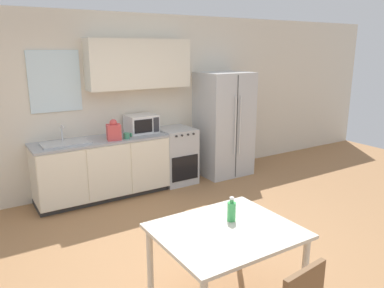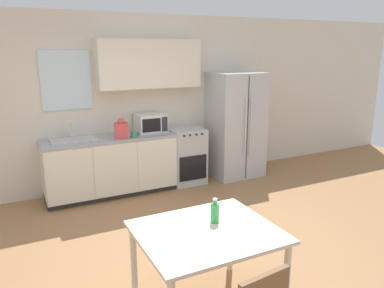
{
  "view_description": "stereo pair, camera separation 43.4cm",
  "coord_description": "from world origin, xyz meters",
  "px_view_note": "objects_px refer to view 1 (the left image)",
  "views": [
    {
      "loc": [
        -1.9,
        -3.12,
        2.18
      ],
      "look_at": [
        0.45,
        0.59,
        1.05
      ],
      "focal_mm": 35.0,
      "sensor_mm": 36.0,
      "label": 1
    },
    {
      "loc": [
        -1.52,
        -3.34,
        2.18
      ],
      "look_at": [
        0.45,
        0.59,
        1.05
      ],
      "focal_mm": 35.0,
      "sensor_mm": 36.0,
      "label": 2
    }
  ],
  "objects_px": {
    "coffee_mug": "(127,136)",
    "dining_table": "(226,240)",
    "oven_range": "(176,155)",
    "microwave": "(141,124)",
    "refrigerator": "(224,124)",
    "drink_bottle": "(232,211)"
  },
  "relations": [
    {
      "from": "coffee_mug",
      "to": "dining_table",
      "type": "relative_size",
      "value": 0.11
    },
    {
      "from": "coffee_mug",
      "to": "dining_table",
      "type": "height_order",
      "value": "coffee_mug"
    },
    {
      "from": "oven_range",
      "to": "microwave",
      "type": "distance_m",
      "value": 0.81
    },
    {
      "from": "refrigerator",
      "to": "drink_bottle",
      "type": "bearing_deg",
      "value": -125.83
    },
    {
      "from": "microwave",
      "to": "coffee_mug",
      "type": "distance_m",
      "value": 0.45
    },
    {
      "from": "dining_table",
      "to": "drink_bottle",
      "type": "relative_size",
      "value": 5.2
    },
    {
      "from": "refrigerator",
      "to": "coffee_mug",
      "type": "height_order",
      "value": "refrigerator"
    },
    {
      "from": "dining_table",
      "to": "drink_bottle",
      "type": "bearing_deg",
      "value": 38.22
    },
    {
      "from": "refrigerator",
      "to": "microwave",
      "type": "distance_m",
      "value": 1.51
    },
    {
      "from": "oven_range",
      "to": "dining_table",
      "type": "xyz_separation_m",
      "value": [
        -1.21,
        -2.96,
        0.19
      ]
    },
    {
      "from": "oven_range",
      "to": "microwave",
      "type": "height_order",
      "value": "microwave"
    },
    {
      "from": "coffee_mug",
      "to": "dining_table",
      "type": "xyz_separation_m",
      "value": [
        -0.31,
        -2.79,
        -0.3
      ]
    },
    {
      "from": "microwave",
      "to": "refrigerator",
      "type": "bearing_deg",
      "value": -5.21
    },
    {
      "from": "refrigerator",
      "to": "drink_bottle",
      "type": "relative_size",
      "value": 8.29
    },
    {
      "from": "microwave",
      "to": "dining_table",
      "type": "xyz_separation_m",
      "value": [
        -0.66,
        -3.05,
        -0.39
      ]
    },
    {
      "from": "dining_table",
      "to": "refrigerator",
      "type": "bearing_deg",
      "value": 53.44
    },
    {
      "from": "dining_table",
      "to": "coffee_mug",
      "type": "bearing_deg",
      "value": 83.76
    },
    {
      "from": "coffee_mug",
      "to": "drink_bottle",
      "type": "bearing_deg",
      "value": -93.68
    },
    {
      "from": "drink_bottle",
      "to": "refrigerator",
      "type": "bearing_deg",
      "value": 54.17
    },
    {
      "from": "coffee_mug",
      "to": "drink_bottle",
      "type": "xyz_separation_m",
      "value": [
        -0.17,
        -2.69,
        -0.11
      ]
    },
    {
      "from": "oven_range",
      "to": "drink_bottle",
      "type": "relative_size",
      "value": 4.24
    },
    {
      "from": "refrigerator",
      "to": "microwave",
      "type": "bearing_deg",
      "value": 174.79
    }
  ]
}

